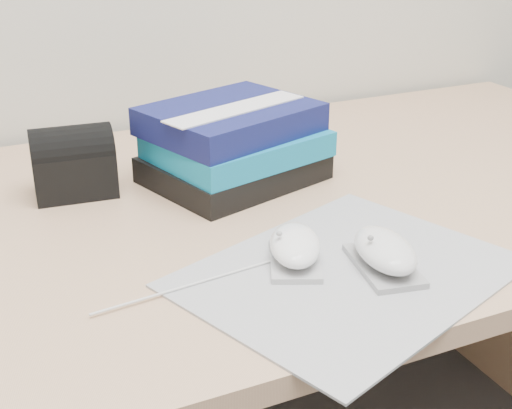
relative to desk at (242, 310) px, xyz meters
name	(u,v)px	position (x,y,z in m)	size (l,w,h in m)	color
desk	(242,310)	(0.00, 0.00, 0.00)	(1.60, 0.80, 0.73)	tan
mousepad	(348,273)	(0.00, -0.32, 0.24)	(0.38, 0.30, 0.00)	gray
mouse_rear	(295,247)	(-0.05, -0.27, 0.26)	(0.10, 0.13, 0.05)	#ACACAF
mouse_front	(385,253)	(0.04, -0.33, 0.26)	(0.09, 0.13, 0.05)	#939395
usb_cable	(189,285)	(-0.19, -0.27, 0.24)	(0.00, 0.00, 0.24)	silver
book_stack	(234,144)	(-0.01, 0.02, 0.29)	(0.30, 0.26, 0.12)	black
pouch	(73,162)	(-0.24, 0.07, 0.29)	(0.13, 0.09, 0.11)	black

